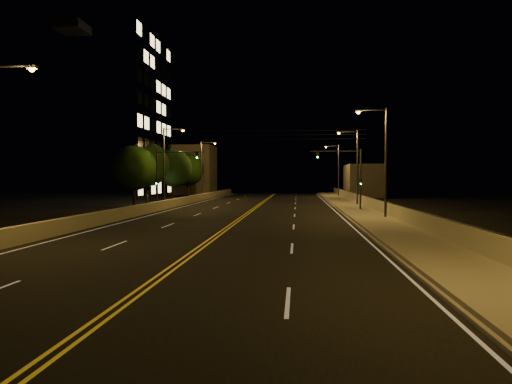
# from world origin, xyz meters

# --- Properties ---
(ground) EXTENTS (160.00, 160.00, 0.00)m
(ground) POSITION_xyz_m (0.00, 0.00, 0.00)
(ground) COLOR black
(ground) RESTS_ON ground
(road) EXTENTS (18.00, 120.00, 0.02)m
(road) POSITION_xyz_m (0.00, 20.00, 0.01)
(road) COLOR black
(road) RESTS_ON ground
(sidewalk) EXTENTS (3.60, 120.00, 0.30)m
(sidewalk) POSITION_xyz_m (10.80, 20.00, 0.15)
(sidewalk) COLOR gray
(sidewalk) RESTS_ON ground
(curb) EXTENTS (0.14, 120.00, 0.15)m
(curb) POSITION_xyz_m (8.93, 20.00, 0.07)
(curb) COLOR gray
(curb) RESTS_ON ground
(parapet_wall) EXTENTS (0.30, 120.00, 1.00)m
(parapet_wall) POSITION_xyz_m (12.45, 20.00, 0.80)
(parapet_wall) COLOR #AAA68D
(parapet_wall) RESTS_ON sidewalk
(jersey_barrier) EXTENTS (0.45, 120.00, 0.98)m
(jersey_barrier) POSITION_xyz_m (-9.62, 20.00, 0.49)
(jersey_barrier) COLOR #AAA68D
(jersey_barrier) RESTS_ON ground
(distant_building_right) EXTENTS (6.00, 10.00, 5.74)m
(distant_building_right) POSITION_xyz_m (16.50, 67.56, 2.87)
(distant_building_right) COLOR #6E655D
(distant_building_right) RESTS_ON ground
(distant_building_left) EXTENTS (8.00, 8.00, 9.74)m
(distant_building_left) POSITION_xyz_m (-16.00, 73.80, 4.87)
(distant_building_left) COLOR #6E655D
(distant_building_left) RESTS_ON ground
(parapet_rail) EXTENTS (0.06, 120.00, 0.06)m
(parapet_rail) POSITION_xyz_m (12.45, 20.00, 1.33)
(parapet_rail) COLOR black
(parapet_rail) RESTS_ON parapet_wall
(lane_markings) EXTENTS (17.32, 116.00, 0.00)m
(lane_markings) POSITION_xyz_m (0.00, 19.93, 0.02)
(lane_markings) COLOR silver
(lane_markings) RESTS_ON road
(streetlight_1) EXTENTS (2.55, 0.28, 9.02)m
(streetlight_1) POSITION_xyz_m (11.52, 24.71, 5.21)
(streetlight_1) COLOR #2D2D33
(streetlight_1) RESTS_ON ground
(streetlight_2) EXTENTS (2.55, 0.28, 9.02)m
(streetlight_2) POSITION_xyz_m (11.52, 41.07, 5.21)
(streetlight_2) COLOR #2D2D33
(streetlight_2) RESTS_ON ground
(streetlight_3) EXTENTS (2.55, 0.28, 9.02)m
(streetlight_3) POSITION_xyz_m (11.52, 64.30, 5.21)
(streetlight_3) COLOR #2D2D33
(streetlight_3) RESTS_ON ground
(streetlight_5) EXTENTS (2.55, 0.28, 9.02)m
(streetlight_5) POSITION_xyz_m (-9.92, 36.48, 5.21)
(streetlight_5) COLOR #2D2D33
(streetlight_5) RESTS_ON ground
(streetlight_6) EXTENTS (2.55, 0.28, 9.02)m
(streetlight_6) POSITION_xyz_m (-9.92, 55.09, 5.21)
(streetlight_6) COLOR #2D2D33
(streetlight_6) RESTS_ON ground
(traffic_signal_right) EXTENTS (5.11, 0.31, 6.29)m
(traffic_signal_right) POSITION_xyz_m (10.02, 32.91, 3.96)
(traffic_signal_right) COLOR #2D2D33
(traffic_signal_right) RESTS_ON ground
(traffic_signal_left) EXTENTS (5.11, 0.31, 6.29)m
(traffic_signal_left) POSITION_xyz_m (-8.82, 32.91, 3.96)
(traffic_signal_left) COLOR #2D2D33
(traffic_signal_left) RESTS_ON ground
(overhead_wires) EXTENTS (22.00, 0.03, 0.83)m
(overhead_wires) POSITION_xyz_m (0.00, 29.50, 7.40)
(overhead_wires) COLOR black
(building_tower) EXTENTS (24.00, 15.00, 25.07)m
(building_tower) POSITION_xyz_m (-26.80, 47.38, 11.96)
(building_tower) COLOR #6E655D
(building_tower) RESTS_ON ground
(tree_0) EXTENTS (5.33, 5.33, 7.23)m
(tree_0) POSITION_xyz_m (-14.55, 38.70, 4.56)
(tree_0) COLOR black
(tree_0) RESTS_ON ground
(tree_1) EXTENTS (6.07, 6.07, 8.23)m
(tree_1) POSITION_xyz_m (-15.61, 45.90, 5.19)
(tree_1) COLOR black
(tree_1) RESTS_ON ground
(tree_2) EXTENTS (5.70, 5.70, 7.72)m
(tree_2) POSITION_xyz_m (-13.92, 52.49, 4.87)
(tree_2) COLOR black
(tree_2) RESTS_ON ground
(tree_3) EXTENTS (5.61, 5.61, 7.60)m
(tree_3) POSITION_xyz_m (-14.16, 61.97, 4.79)
(tree_3) COLOR black
(tree_3) RESTS_ON ground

